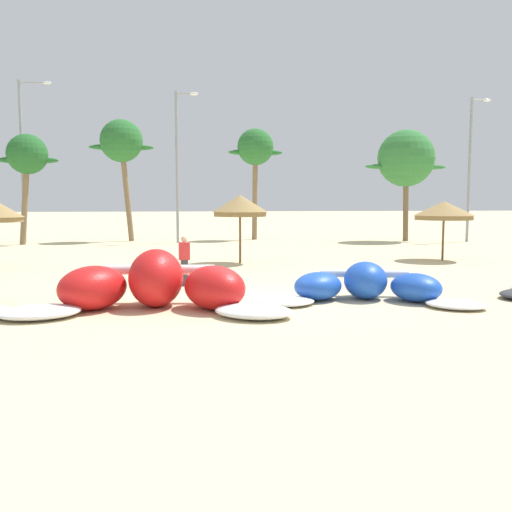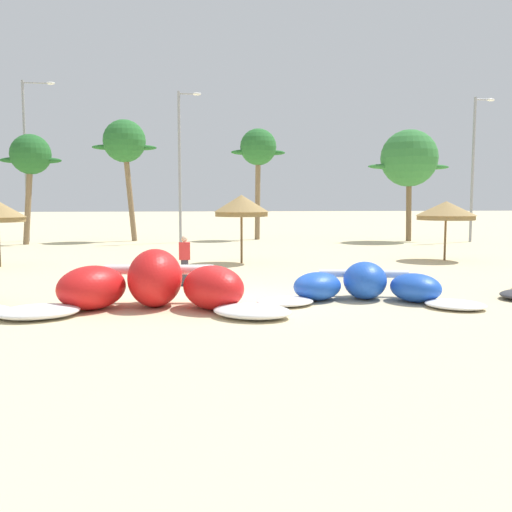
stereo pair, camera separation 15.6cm
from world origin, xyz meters
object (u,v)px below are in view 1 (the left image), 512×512
Objects in this scene: palm_left at (27,156)px; lamppost_west_center at (178,160)px; lamppost_west at (24,153)px; lamppost_east_center at (471,163)px; beach_umbrella_near_palms at (444,210)px; beach_umbrella_middle at (240,206)px; palm_center_right at (406,159)px; kite_left at (154,287)px; person_near_kites at (184,261)px; palm_center_left at (255,149)px; kite_left_of_center at (366,286)px; palm_left_of_gap at (122,143)px.

palm_left is 9.30m from lamppost_west_center.
lamppost_east_center is at bearing -8.42° from lamppost_west.
beach_umbrella_middle is at bearing 179.13° from beach_umbrella_near_palms.
lamppost_east_center is at bearing -16.78° from palm_center_right.
palm_left is (-8.50, 22.51, 4.91)m from kite_left.
kite_left is 4.45× the size of person_near_kites.
kite_left is 16.31m from beach_umbrella_near_palms.
kite_left is 0.96× the size of palm_center_right.
lamppost_west_center reaches higher than person_near_kites.
lamppost_west_center is at bearing -157.28° from palm_center_left.
lamppost_west_center reaches higher than beach_umbrella_near_palms.
lamppost_east_center reaches higher than beach_umbrella_near_palms.
person_near_kites is (-2.53, -6.36, -1.71)m from beach_umbrella_middle.
kite_left_of_center is 0.56× the size of lamppost_west.
palm_center_right is (18.98, -2.62, -1.06)m from palm_left_of_gap.
beach_umbrella_middle is 0.44× the size of palm_left.
lamppost_west is at bearing 166.51° from lamppost_west_center.
beach_umbrella_middle is 0.40× the size of palm_center_right.
kite_left_of_center is 23.47m from lamppost_west_center.
beach_umbrella_near_palms is at bearing 38.21° from kite_left.
palm_center_left is (0.42, 24.64, 5.93)m from kite_left_of_center.
beach_umbrella_middle is (3.35, 10.17, 1.95)m from kite_left.
lamppost_west_center is (-15.21, 0.70, -0.16)m from palm_center_right.
kite_left_of_center is at bearing -76.31° from beach_umbrella_middle.
palm_center_right is at bearing 54.13° from kite_left.
kite_left is at bearing -175.67° from kite_left_of_center.
palm_left is 0.88× the size of palm_center_left.
palm_center_left is at bearing 163.36° from palm_center_right.
lamppost_west_center is (-4.94, 22.40, 4.98)m from kite_left_of_center.
beach_umbrella_near_palms is 27.09m from lamppost_west.
lamppost_west_center is at bearing 174.32° from lamppost_east_center.
lamppost_west reaches higher than person_near_kites.
palm_center_right is at bearing -0.89° from palm_left.
person_near_kites is (-11.92, -6.21, -1.47)m from beach_umbrella_near_palms.
lamppost_west_center reaches higher than lamppost_east_center.
kite_left_of_center is 26.57m from palm_left_of_gap.
lamppost_west is (-22.10, 15.24, 3.63)m from beach_umbrella_near_palms.
lamppost_west_center is (3.76, -1.92, -1.23)m from palm_left_of_gap.
palm_left is at bearing -170.07° from palm_center_left.
palm_center_right is 0.79× the size of lamppost_east_center.
lamppost_west_center reaches higher than kite_left.
lamppost_east_center is at bearing -3.20° from palm_left.
beach_umbrella_middle is at bearing -136.60° from palm_center_right.
palm_center_left is (-6.59, 15.05, 4.03)m from beach_umbrella_near_palms.
lamppost_west is 10.45m from lamppost_west_center.
kite_left_of_center is 3.71× the size of person_near_kites.
palm_left_of_gap reaches higher than beach_umbrella_middle.
lamppost_west_center is at bearing 88.02° from kite_left.
lamppost_west reaches higher than beach_umbrella_middle.
kite_left_of_center is 25.45m from lamppost_east_center.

